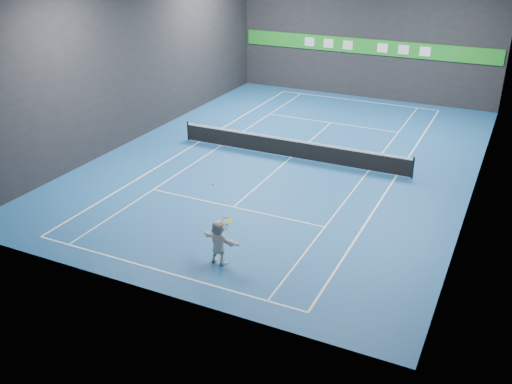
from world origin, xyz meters
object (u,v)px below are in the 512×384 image
at_px(player, 219,242).
at_px(tennis_net, 291,148).
at_px(tennis_ball, 213,184).
at_px(tennis_racket, 226,222).

bearing_deg(player, tennis_net, -71.22).
height_order(player, tennis_ball, tennis_ball).
xyz_separation_m(player, tennis_racket, (0.29, 0.05, 0.82)).
bearing_deg(tennis_racket, tennis_net, 100.26).
bearing_deg(tennis_ball, player, -21.99).
xyz_separation_m(tennis_ball, tennis_racket, (0.50, -0.04, -1.31)).
relative_size(tennis_ball, tennis_racket, 0.11).
bearing_deg(tennis_net, tennis_ball, -82.39).
relative_size(player, tennis_racket, 3.01).
bearing_deg(tennis_racket, player, -170.72).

